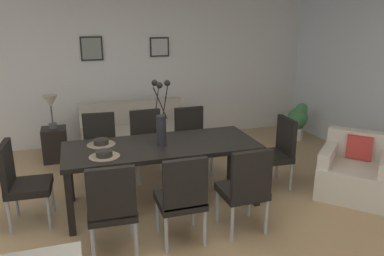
{
  "coord_description": "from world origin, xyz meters",
  "views": [
    {
      "loc": [
        -0.64,
        -3.29,
        2.14
      ],
      "look_at": [
        0.68,
        0.86,
        0.85
      ],
      "focal_mm": 35.01,
      "sensor_mm": 36.0,
      "label": 1
    }
  ],
  "objects_px": {
    "dining_chair_mid_right": "(192,137)",
    "dining_chair_head_west": "(20,180)",
    "dining_chair_far_left": "(182,195)",
    "potted_plant": "(298,119)",
    "dining_chair_far_right": "(148,141)",
    "dining_table": "(162,150)",
    "centerpiece_vase": "(161,121)",
    "armchair": "(355,172)",
    "sofa": "(135,135)",
    "bowl_near_right": "(101,141)",
    "dining_chair_near_right": "(100,145)",
    "side_table": "(55,144)",
    "table_lamp": "(51,104)",
    "dining_chair_mid_left": "(246,186)",
    "dining_chair_head_east": "(277,149)",
    "framed_picture_center": "(159,47)",
    "framed_picture_left": "(92,49)",
    "bowl_near_left": "(104,153)",
    "dining_chair_near_left": "(112,205)"
  },
  "relations": [
    {
      "from": "dining_chair_near_right",
      "to": "dining_chair_mid_right",
      "type": "bearing_deg",
      "value": -2.02
    },
    {
      "from": "dining_chair_head_east",
      "to": "sofa",
      "type": "xyz_separation_m",
      "value": [
        -1.53,
        1.87,
        -0.23
      ]
    },
    {
      "from": "dining_chair_near_right",
      "to": "dining_chair_head_east",
      "type": "xyz_separation_m",
      "value": [
        2.15,
        -0.87,
        0.0
      ]
    },
    {
      "from": "dining_chair_head_east",
      "to": "bowl_near_left",
      "type": "xyz_separation_m",
      "value": [
        -2.18,
        -0.21,
        0.27
      ]
    },
    {
      "from": "armchair",
      "to": "dining_chair_near_left",
      "type": "bearing_deg",
      "value": -172.83
    },
    {
      "from": "potted_plant",
      "to": "bowl_near_right",
      "type": "bearing_deg",
      "value": -157.82
    },
    {
      "from": "bowl_near_left",
      "to": "table_lamp",
      "type": "xyz_separation_m",
      "value": [
        -0.6,
        2.06,
        0.11
      ]
    },
    {
      "from": "dining_chair_head_east",
      "to": "centerpiece_vase",
      "type": "xyz_separation_m",
      "value": [
        -1.52,
        -0.01,
        0.51
      ]
    },
    {
      "from": "dining_chair_mid_right",
      "to": "dining_chair_head_east",
      "type": "distance_m",
      "value": 1.21
    },
    {
      "from": "dining_chair_near_right",
      "to": "bowl_near_left",
      "type": "bearing_deg",
      "value": -91.29
    },
    {
      "from": "dining_chair_far_left",
      "to": "dining_chair_far_right",
      "type": "distance_m",
      "value": 1.73
    },
    {
      "from": "dining_chair_head_west",
      "to": "potted_plant",
      "type": "bearing_deg",
      "value": 20.59
    },
    {
      "from": "armchair",
      "to": "potted_plant",
      "type": "xyz_separation_m",
      "value": [
        0.56,
        2.14,
        0.09
      ]
    },
    {
      "from": "dining_chair_near_right",
      "to": "bowl_near_right",
      "type": "height_order",
      "value": "dining_chair_near_right"
    },
    {
      "from": "armchair",
      "to": "framed_picture_center",
      "type": "bearing_deg",
      "value": 120.74
    },
    {
      "from": "dining_chair_mid_right",
      "to": "centerpiece_vase",
      "type": "distance_m",
      "value": 1.16
    },
    {
      "from": "armchair",
      "to": "dining_chair_far_right",
      "type": "bearing_deg",
      "value": 150.07
    },
    {
      "from": "potted_plant",
      "to": "framed_picture_center",
      "type": "bearing_deg",
      "value": 160.04
    },
    {
      "from": "dining_chair_mid_right",
      "to": "dining_chair_head_west",
      "type": "xyz_separation_m",
      "value": [
        -2.15,
        -0.84,
        0.0
      ]
    },
    {
      "from": "bowl_near_left",
      "to": "dining_chair_mid_left",
      "type": "bearing_deg",
      "value": -26.65
    },
    {
      "from": "table_lamp",
      "to": "bowl_near_right",
      "type": "bearing_deg",
      "value": -70.24
    },
    {
      "from": "dining_chair_far_left",
      "to": "potted_plant",
      "type": "bearing_deg",
      "value": 40.89
    },
    {
      "from": "dining_chair_head_west",
      "to": "bowl_near_right",
      "type": "xyz_separation_m",
      "value": [
        0.86,
        0.21,
        0.27
      ]
    },
    {
      "from": "sofa",
      "to": "armchair",
      "type": "xyz_separation_m",
      "value": [
        2.36,
        -2.36,
        0.01
      ]
    },
    {
      "from": "dining_chair_near_left",
      "to": "armchair",
      "type": "relative_size",
      "value": 0.81
    },
    {
      "from": "dining_chair_head_west",
      "to": "bowl_near_right",
      "type": "distance_m",
      "value": 0.92
    },
    {
      "from": "dining_chair_near_left",
      "to": "centerpiece_vase",
      "type": "relative_size",
      "value": 1.25
    },
    {
      "from": "dining_chair_mid_left",
      "to": "framed_picture_left",
      "type": "height_order",
      "value": "framed_picture_left"
    },
    {
      "from": "bowl_near_right",
      "to": "armchair",
      "type": "xyz_separation_m",
      "value": [
        3.0,
        -0.68,
        -0.49
      ]
    },
    {
      "from": "dining_chair_head_west",
      "to": "armchair",
      "type": "relative_size",
      "value": 0.81
    },
    {
      "from": "dining_chair_far_left",
      "to": "potted_plant",
      "type": "relative_size",
      "value": 1.37
    },
    {
      "from": "dining_chair_far_right",
      "to": "dining_table",
      "type": "bearing_deg",
      "value": -90.24
    },
    {
      "from": "bowl_near_right",
      "to": "side_table",
      "type": "bearing_deg",
      "value": 109.76
    },
    {
      "from": "table_lamp",
      "to": "framed_picture_center",
      "type": "bearing_deg",
      "value": 19.31
    },
    {
      "from": "centerpiece_vase",
      "to": "table_lamp",
      "type": "bearing_deg",
      "value": 124.04
    },
    {
      "from": "dining_chair_head_west",
      "to": "dining_chair_near_left",
      "type": "bearing_deg",
      "value": -45.12
    },
    {
      "from": "dining_chair_mid_left",
      "to": "dining_chair_mid_right",
      "type": "xyz_separation_m",
      "value": [
        -0.03,
        1.7,
        0.0
      ]
    },
    {
      "from": "dining_chair_head_east",
      "to": "centerpiece_vase",
      "type": "bearing_deg",
      "value": -179.78
    },
    {
      "from": "dining_chair_near_right",
      "to": "potted_plant",
      "type": "relative_size",
      "value": 1.37
    },
    {
      "from": "bowl_near_right",
      "to": "sofa",
      "type": "distance_m",
      "value": 1.86
    },
    {
      "from": "dining_chair_head_west",
      "to": "sofa",
      "type": "height_order",
      "value": "dining_chair_head_west"
    },
    {
      "from": "framed_picture_left",
      "to": "dining_chair_head_east",
      "type": "bearing_deg",
      "value": -50.05
    },
    {
      "from": "dining_table",
      "to": "bowl_near_right",
      "type": "xyz_separation_m",
      "value": [
        -0.66,
        0.2,
        0.11
      ]
    },
    {
      "from": "bowl_near_left",
      "to": "sofa",
      "type": "bearing_deg",
      "value": 72.71
    },
    {
      "from": "dining_table",
      "to": "armchair",
      "type": "height_order",
      "value": "armchair"
    },
    {
      "from": "sofa",
      "to": "bowl_near_right",
      "type": "bearing_deg",
      "value": -111.13
    },
    {
      "from": "dining_chair_head_west",
      "to": "potted_plant",
      "type": "xyz_separation_m",
      "value": [
        4.42,
        1.66,
        -0.14
      ]
    },
    {
      "from": "dining_chair_far_right",
      "to": "dining_chair_mid_right",
      "type": "bearing_deg",
      "value": -3.04
    },
    {
      "from": "dining_table",
      "to": "dining_chair_head_west",
      "type": "relative_size",
      "value": 2.39
    },
    {
      "from": "table_lamp",
      "to": "dining_chair_head_west",
      "type": "bearing_deg",
      "value": -97.97
    }
  ]
}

